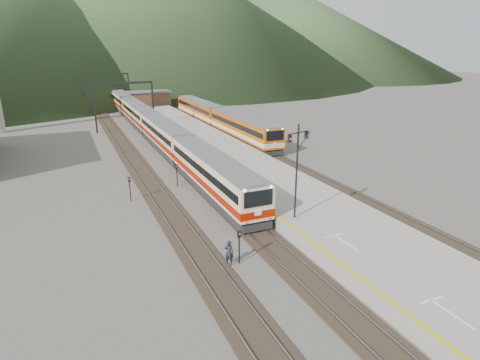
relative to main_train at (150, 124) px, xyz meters
name	(u,v)px	position (x,y,z in m)	size (l,w,h in m)	color
ground	(358,327)	(0.00, -49.27, -1.92)	(400.00, 400.00, 0.00)	#47423D
track_main	(165,149)	(0.00, -9.27, -1.85)	(2.60, 200.00, 0.23)	black
track_far	(128,152)	(-5.00, -9.27, -1.85)	(2.60, 200.00, 0.23)	black
track_second	(242,141)	(11.50, -9.27, -1.85)	(2.60, 200.00, 0.23)	black
platform	(209,145)	(5.60, -11.27, -1.42)	(8.00, 100.00, 1.00)	gray
gantry_near	(124,97)	(-2.85, 5.73, 3.67)	(9.55, 0.25, 8.00)	black
gantry_far	(107,85)	(-2.85, 30.73, 3.67)	(9.55, 0.25, 8.00)	black
station_shed	(149,98)	(5.60, 28.73, 0.65)	(9.40, 4.40, 3.10)	#4D3522
hill_b	(133,1)	(30.00, 180.73, 35.58)	(220.00, 220.00, 75.00)	#304827
hill_c	(278,27)	(110.00, 160.73, 23.08)	(160.00, 160.00, 50.00)	#304827
main_train	(150,124)	(0.00, 0.00, 0.00)	(2.77, 75.87, 3.38)	beige
second_train	(219,118)	(11.50, 0.49, 0.08)	(2.89, 39.36, 3.53)	#B04B07
signal_mast	(297,162)	(2.89, -38.30, 3.38)	(2.12, 0.80, 7.05)	black
short_signal_a	(239,242)	(-2.92, -41.23, -0.45)	(0.23, 0.18, 2.27)	black
short_signal_b	(177,172)	(-2.59, -25.08, -0.45)	(0.24, 0.19, 2.27)	black
short_signal_c	(130,186)	(-7.48, -27.26, -0.45)	(0.26, 0.23, 2.27)	black
worker	(229,252)	(-3.55, -41.07, -1.10)	(0.60, 0.39, 1.64)	black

